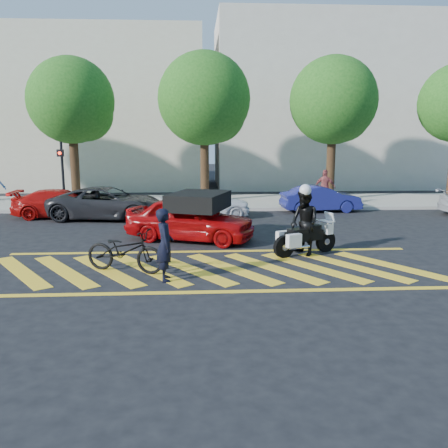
{
  "coord_description": "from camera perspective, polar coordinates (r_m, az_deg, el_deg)",
  "views": [
    {
      "loc": [
        -0.4,
        -12.2,
        3.54
      ],
      "look_at": [
        0.35,
        0.86,
        1.05
      ],
      "focal_mm": 38.0,
      "sensor_mm": 36.0,
      "label": 1
    }
  ],
  "objects": [
    {
      "name": "ground",
      "position": [
        12.71,
        -1.36,
        -5.4
      ],
      "size": [
        90.0,
        90.0,
        0.0
      ],
      "primitive_type": "plane",
      "color": "black",
      "rests_on": "ground"
    },
    {
      "name": "sidewalk",
      "position": [
        24.45,
        -2.31,
        2.62
      ],
      "size": [
        60.0,
        5.0,
        0.15
      ],
      "primitive_type": "cube",
      "color": "#9E998E",
      "rests_on": "ground"
    },
    {
      "name": "parked_mid_left",
      "position": [
        20.55,
        -13.77,
        2.46
      ],
      "size": [
        5.11,
        2.84,
        1.35
      ],
      "primitive_type": "imported",
      "rotation": [
        0.0,
        0.0,
        1.44
      ],
      "color": "black",
      "rests_on": "ground"
    },
    {
      "name": "building_right",
      "position": [
        34.56,
        12.89,
        13.77
      ],
      "size": [
        16.0,
        8.0,
        11.0
      ],
      "primitive_type": "cube",
      "color": "beige",
      "rests_on": "ground"
    },
    {
      "name": "building_left",
      "position": [
        34.09,
        -16.58,
        12.8
      ],
      "size": [
        16.0,
        8.0,
        10.0
      ],
      "primitive_type": "cube",
      "color": "beige",
      "rests_on": "ground"
    },
    {
      "name": "officer_bike",
      "position": [
        11.6,
        -7.12,
        -2.5
      ],
      "size": [
        0.51,
        0.7,
        1.79
      ],
      "primitive_type": "imported",
      "rotation": [
        0.0,
        0.0,
        1.7
      ],
      "color": "black",
      "rests_on": "ground"
    },
    {
      "name": "crosswalk",
      "position": [
        12.7,
        -1.53,
        -5.39
      ],
      "size": [
        12.33,
        4.0,
        0.01
      ],
      "color": "yellow",
      "rests_on": "ground"
    },
    {
      "name": "parked_right",
      "position": [
        22.34,
        11.55,
        3.0
      ],
      "size": [
        3.73,
        1.57,
        1.2
      ],
      "primitive_type": "imported",
      "rotation": [
        0.0,
        0.0,
        1.66
      ],
      "color": "navy",
      "rests_on": "ground"
    },
    {
      "name": "parked_mid_right",
      "position": [
        20.21,
        -2.4,
        2.57
      ],
      "size": [
        4.02,
        1.99,
        1.32
      ],
      "primitive_type": "imported",
      "rotation": [
        0.0,
        0.0,
        1.69
      ],
      "color": "silver",
      "rests_on": "ground"
    },
    {
      "name": "parked_left",
      "position": [
        21.52,
        -18.9,
        2.34
      ],
      "size": [
        4.17,
        1.76,
        1.2
      ],
      "primitive_type": "imported",
      "rotation": [
        0.0,
        0.0,
        1.59
      ],
      "color": "#B70E0B",
      "rests_on": "ground"
    },
    {
      "name": "tree_left",
      "position": [
        25.03,
        -17.58,
        13.62
      ],
      "size": [
        4.2,
        4.2,
        7.26
      ],
      "color": "black",
      "rests_on": "ground"
    },
    {
      "name": "bicycle",
      "position": [
        12.56,
        -11.85,
        -3.15
      ],
      "size": [
        2.29,
        1.45,
        1.13
      ],
      "primitive_type": "imported",
      "rotation": [
        0.0,
        0.0,
        1.22
      ],
      "color": "black",
      "rests_on": "ground"
    },
    {
      "name": "police_motorcycle",
      "position": [
        14.22,
        9.67,
        -1.61
      ],
      "size": [
        2.05,
        1.22,
        0.97
      ],
      "rotation": [
        0.0,
        0.0,
        0.43
      ],
      "color": "black",
      "rests_on": "ground"
    },
    {
      "name": "signal_pole",
      "position": [
        22.83,
        -18.88,
        6.13
      ],
      "size": [
        0.28,
        0.43,
        3.2
      ],
      "color": "black",
      "rests_on": "ground"
    },
    {
      "name": "red_convertible",
      "position": [
        15.95,
        -4.08,
        0.62
      ],
      "size": [
        4.66,
        3.15,
        1.47
      ],
      "primitive_type": "imported",
      "rotation": [
        0.0,
        0.0,
        1.21
      ],
      "color": "#A00709",
      "rests_on": "ground"
    },
    {
      "name": "tree_center",
      "position": [
        24.32,
        -2.09,
        14.44
      ],
      "size": [
        4.6,
        4.6,
        7.56
      ],
      "color": "black",
      "rests_on": "ground"
    },
    {
      "name": "pedestrian_right",
      "position": [
        23.43,
        12.05,
        4.33
      ],
      "size": [
        1.09,
        0.75,
        1.71
      ],
      "primitive_type": "imported",
      "rotation": [
        0.0,
        0.0,
        2.77
      ],
      "color": "#9D4747",
      "rests_on": "sidewalk"
    },
    {
      "name": "officer_moto",
      "position": [
        14.15,
        9.64,
        0.16
      ],
      "size": [
        1.06,
        1.16,
        1.94
      ],
      "primitive_type": "imported",
      "rotation": [
        0.0,
        0.0,
        -1.14
      ],
      "color": "black",
      "rests_on": "ground"
    },
    {
      "name": "tree_right",
      "position": [
        25.3,
        13.25,
        13.91
      ],
      "size": [
        4.4,
        4.4,
        7.41
      ],
      "color": "black",
      "rests_on": "ground"
    }
  ]
}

